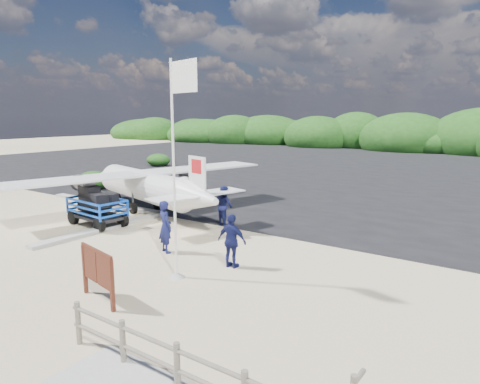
{
  "coord_description": "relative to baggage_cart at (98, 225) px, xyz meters",
  "views": [
    {
      "loc": [
        11.03,
        -10.19,
        5.08
      ],
      "look_at": [
        -0.13,
        5.79,
        1.54
      ],
      "focal_mm": 32.0,
      "sensor_mm": 36.0,
      "label": 1
    }
  ],
  "objects": [
    {
      "name": "ground",
      "position": [
        5.41,
        -1.82,
        0.0
      ],
      "size": [
        160.0,
        160.0,
        0.0
      ],
      "primitive_type": "plane",
      "color": "beige"
    },
    {
      "name": "asphalt_apron",
      "position": [
        5.41,
        28.18,
        0.0
      ],
      "size": [
        90.0,
        50.0,
        0.04
      ],
      "primitive_type": null,
      "color": "#B2B2B2",
      "rests_on": "ground"
    },
    {
      "name": "lagoon",
      "position": [
        -3.59,
        -0.32,
        0.0
      ],
      "size": [
        9.0,
        7.0,
        0.4
      ],
      "primitive_type": null,
      "color": "#B2B2B2",
      "rests_on": "ground"
    },
    {
      "name": "vegetation_band",
      "position": [
        5.41,
        53.18,
        0.0
      ],
      "size": [
        124.0,
        8.0,
        4.4
      ],
      "primitive_type": null,
      "color": "#B2B2B2",
      "rests_on": "ground"
    },
    {
      "name": "baggage_cart",
      "position": [
        0.0,
        0.0,
        0.0
      ],
      "size": [
        3.2,
        2.01,
        1.53
      ],
      "primitive_type": null,
      "rotation": [
        0.0,
        0.0,
        -0.09
      ],
      "color": "blue",
      "rests_on": "ground"
    },
    {
      "name": "flagpole",
      "position": [
        7.45,
        -2.64,
        0.0
      ],
      "size": [
        1.44,
        0.89,
        6.69
      ],
      "primitive_type": null,
      "rotation": [
        0.0,
        0.0,
        -0.26
      ],
      "color": "white",
      "rests_on": "ground"
    },
    {
      "name": "signboard",
      "position": [
        6.93,
        -5.18,
        0.0
      ],
      "size": [
        1.87,
        0.55,
        1.54
      ],
      "primitive_type": null,
      "rotation": [
        0.0,
        0.0,
        -0.2
      ],
      "color": "#552618",
      "rests_on": "ground"
    },
    {
      "name": "crew_a",
      "position": [
        5.38,
        -1.01,
        0.98
      ],
      "size": [
        0.84,
        0.7,
        1.97
      ],
      "primitive_type": "imported",
      "rotation": [
        0.0,
        0.0,
        2.76
      ],
      "color": "#13184A",
      "rests_on": "ground"
    },
    {
      "name": "crew_b",
      "position": [
        4.77,
        3.41,
        0.93
      ],
      "size": [
        1.08,
        0.96,
        1.86
      ],
      "primitive_type": "imported",
      "rotation": [
        0.0,
        0.0,
        2.81
      ],
      "color": "#13184A",
      "rests_on": "ground"
    },
    {
      "name": "crew_c",
      "position": [
        8.36,
        -0.9,
        0.92
      ],
      "size": [
        1.1,
        0.52,
        1.84
      ],
      "primitive_type": "imported",
      "rotation": [
        0.0,
        0.0,
        3.21
      ],
      "color": "#13184A",
      "rests_on": "ground"
    },
    {
      "name": "aircraft_small",
      "position": [
        0.32,
        31.84,
        0.0
      ],
      "size": [
        10.21,
        10.21,
        2.6
      ],
      "primitive_type": null,
      "rotation": [
        0.0,
        0.0,
        3.9
      ],
      "color": "#B2B2B2",
      "rests_on": "ground"
    }
  ]
}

